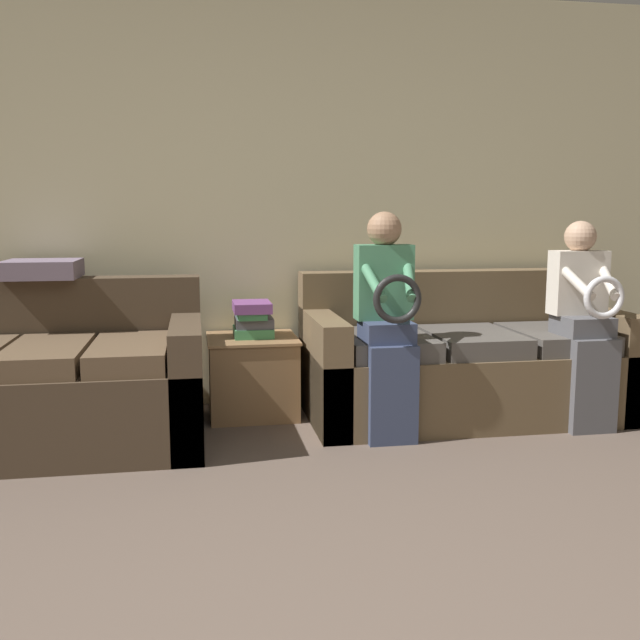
# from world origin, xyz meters

# --- Properties ---
(wall_back) EXTENTS (7.72, 0.06, 2.55)m
(wall_back) POSITION_xyz_m (0.00, 3.18, 1.27)
(wall_back) COLOR beige
(wall_back) RESTS_ON ground_plane
(couch_main) EXTENTS (1.87, 0.90, 0.84)m
(couch_main) POSITION_xyz_m (1.19, 2.67, 0.31)
(couch_main) COLOR brown
(couch_main) RESTS_ON ground_plane
(couch_side) EXTENTS (1.53, 0.98, 0.84)m
(couch_side) POSITION_xyz_m (-1.13, 2.51, 0.31)
(couch_side) COLOR #473828
(couch_side) RESTS_ON ground_plane
(child_left_seated) EXTENTS (0.31, 0.38, 1.21)m
(child_left_seated) POSITION_xyz_m (0.62, 2.30, 0.67)
(child_left_seated) COLOR #384260
(child_left_seated) RESTS_ON ground_plane
(child_right_seated) EXTENTS (0.31, 0.38, 1.16)m
(child_right_seated) POSITION_xyz_m (1.75, 2.30, 0.64)
(child_right_seated) COLOR #56565B
(child_right_seated) RESTS_ON ground_plane
(side_shelf) EXTENTS (0.53, 0.52, 0.47)m
(side_shelf) POSITION_xyz_m (-0.06, 2.87, 0.24)
(side_shelf) COLOR olive
(side_shelf) RESTS_ON ground_plane
(book_stack) EXTENTS (0.23, 0.31, 0.21)m
(book_stack) POSITION_xyz_m (-0.05, 2.87, 0.58)
(book_stack) COLOR #3D8451
(book_stack) RESTS_ON side_shelf
(throw_pillow) EXTENTS (0.40, 0.40, 0.10)m
(throw_pillow) POSITION_xyz_m (-1.23, 2.86, 0.89)
(throw_pillow) COLOR slate
(throw_pillow) RESTS_ON couch_side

